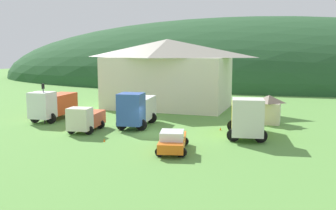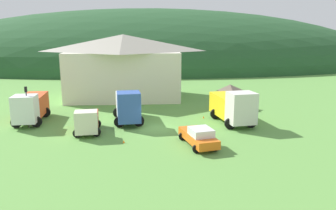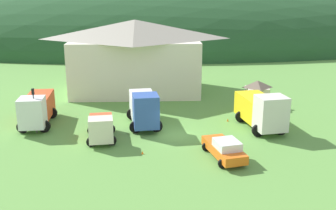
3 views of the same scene
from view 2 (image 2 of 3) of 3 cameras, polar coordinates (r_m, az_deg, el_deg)
The scene contains 12 objects.
ground_plane at distance 33.53m, azimuth -2.27°, elevation -3.96°, with size 200.00×200.00×0.00m, color #5B9342.
forested_hill_backdrop at distance 96.22m, azimuth -3.25°, elevation 6.90°, with size 134.25×60.00×30.77m, color #234C28.
depot_building at distance 48.14m, azimuth -7.56°, elevation 6.65°, with size 16.69×10.18×9.01m.
play_shed_cream at distance 42.53m, azimuth 10.47°, elevation 1.54°, with size 2.50×2.21×2.99m.
heavy_rig_white at distance 38.10m, azimuth -22.36°, elevation -0.22°, with size 3.29×6.85×3.27m.
light_truck_cream at distance 32.58m, azimuth -13.62°, elevation -2.60°, with size 2.84×4.94×2.43m.
box_truck_blue at distance 35.58m, azimuth -6.88°, elevation -0.04°, with size 3.52×6.80×3.56m.
flatbed_truck_yellow at distance 35.46m, azimuth 11.05°, elevation -0.20°, with size 3.99×7.04×3.64m.
service_pickup_orange at distance 28.43m, azimuth 5.26°, elevation -5.34°, with size 3.03×5.23×1.66m.
traffic_light_west at distance 35.88m, azimuth -22.89°, elevation 0.35°, with size 0.20×0.32×4.17m.
traffic_cone_near_pickup at distance 37.40m, azimuth 6.08°, elevation -2.27°, with size 0.36×0.36×0.56m, color orange.
traffic_cone_mid_row at distance 29.49m, azimuth -7.53°, elevation -6.42°, with size 0.36×0.36×0.58m, color orange.
Camera 2 is at (-0.74, -32.13, 9.57)m, focal length 35.78 mm.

